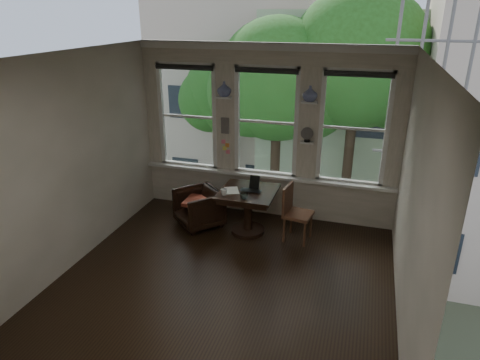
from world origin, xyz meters
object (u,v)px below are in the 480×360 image
(table, at_px, (248,212))
(side_chair_right, at_px, (298,214))
(armchair_left, at_px, (199,208))
(mug, at_px, (224,192))
(laptop, at_px, (250,192))

(table, xyz_separation_m, side_chair_right, (0.84, -0.02, 0.09))
(table, height_order, side_chair_right, side_chair_right)
(armchair_left, bearing_deg, mug, 16.87)
(armchair_left, distance_m, side_chair_right, 1.72)
(side_chair_right, bearing_deg, armchair_left, 98.24)
(mug, bearing_deg, side_chair_right, 12.26)
(side_chair_right, height_order, laptop, side_chair_right)
(armchair_left, relative_size, side_chair_right, 0.78)
(armchair_left, bearing_deg, laptop, 38.21)
(laptop, bearing_deg, table, 126.47)
(side_chair_right, xyz_separation_m, laptop, (-0.79, -0.05, 0.30))
(armchair_left, relative_size, laptop, 2.08)
(table, relative_size, laptop, 2.60)
(side_chair_right, xyz_separation_m, mug, (-1.16, -0.25, 0.34))
(side_chair_right, relative_size, mug, 8.54)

